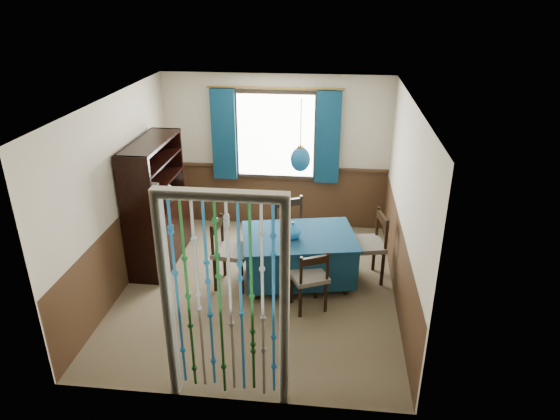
# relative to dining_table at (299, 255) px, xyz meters

# --- Properties ---
(floor) EXTENTS (4.00, 4.00, 0.00)m
(floor) POSITION_rel_dining_table_xyz_m (-0.51, -0.21, -0.41)
(floor) COLOR brown
(floor) RESTS_ON ground
(ceiling) EXTENTS (4.00, 4.00, 0.00)m
(ceiling) POSITION_rel_dining_table_xyz_m (-0.51, -0.21, 2.09)
(ceiling) COLOR silver
(ceiling) RESTS_ON ground
(wall_back) EXTENTS (3.60, 0.00, 3.60)m
(wall_back) POSITION_rel_dining_table_xyz_m (-0.51, 1.79, 0.84)
(wall_back) COLOR beige
(wall_back) RESTS_ON ground
(wall_front) EXTENTS (3.60, 0.00, 3.60)m
(wall_front) POSITION_rel_dining_table_xyz_m (-0.51, -2.21, 0.84)
(wall_front) COLOR beige
(wall_front) RESTS_ON ground
(wall_left) EXTENTS (0.00, 4.00, 4.00)m
(wall_left) POSITION_rel_dining_table_xyz_m (-2.31, -0.21, 0.84)
(wall_left) COLOR beige
(wall_left) RESTS_ON ground
(wall_right) EXTENTS (0.00, 4.00, 4.00)m
(wall_right) POSITION_rel_dining_table_xyz_m (1.29, -0.21, 0.84)
(wall_right) COLOR beige
(wall_right) RESTS_ON ground
(wainscot_back) EXTENTS (3.60, 0.00, 3.60)m
(wainscot_back) POSITION_rel_dining_table_xyz_m (-0.51, 1.78, 0.09)
(wainscot_back) COLOR #3E2817
(wainscot_back) RESTS_ON ground
(wainscot_front) EXTENTS (3.60, 0.00, 3.60)m
(wainscot_front) POSITION_rel_dining_table_xyz_m (-0.51, -2.19, 0.09)
(wainscot_front) COLOR #3E2817
(wainscot_front) RESTS_ON ground
(wainscot_left) EXTENTS (0.00, 4.00, 4.00)m
(wainscot_left) POSITION_rel_dining_table_xyz_m (-2.30, -0.21, 0.09)
(wainscot_left) COLOR #3E2817
(wainscot_left) RESTS_ON ground
(wainscot_right) EXTENTS (0.00, 4.00, 4.00)m
(wainscot_right) POSITION_rel_dining_table_xyz_m (1.27, -0.21, 0.09)
(wainscot_right) COLOR #3E2817
(wainscot_right) RESTS_ON ground
(window) EXTENTS (1.32, 0.12, 1.42)m
(window) POSITION_rel_dining_table_xyz_m (-0.51, 1.74, 1.14)
(window) COLOR black
(window) RESTS_ON wall_back
(doorway) EXTENTS (1.16, 0.12, 2.18)m
(doorway) POSITION_rel_dining_table_xyz_m (-0.51, -2.15, 0.64)
(doorway) COLOR silver
(doorway) RESTS_ON ground
(dining_table) EXTENTS (1.65, 1.30, 0.71)m
(dining_table) POSITION_rel_dining_table_xyz_m (0.00, 0.00, 0.00)
(dining_table) COLOR #0E2F49
(dining_table) RESTS_ON floor
(chair_near) EXTENTS (0.54, 0.53, 0.84)m
(chair_near) POSITION_rel_dining_table_xyz_m (0.18, -0.61, 0.03)
(chair_near) COLOR black
(chair_near) RESTS_ON floor
(chair_far) EXTENTS (0.60, 0.58, 0.93)m
(chair_far) POSITION_rel_dining_table_xyz_m (-0.15, 0.60, 0.08)
(chair_far) COLOR black
(chair_far) RESTS_ON floor
(chair_left) EXTENTS (0.50, 0.51, 0.95)m
(chair_left) POSITION_rel_dining_table_xyz_m (-0.90, -0.16, 0.09)
(chair_left) COLOR black
(chair_left) RESTS_ON floor
(chair_right) EXTENTS (0.56, 0.57, 0.98)m
(chair_right) POSITION_rel_dining_table_xyz_m (0.93, 0.19, 0.10)
(chair_right) COLOR black
(chair_right) RESTS_ON floor
(sideboard) EXTENTS (0.49, 1.39, 1.81)m
(sideboard) POSITION_rel_dining_table_xyz_m (-2.05, 0.38, 0.21)
(sideboard) COLOR black
(sideboard) RESTS_ON floor
(pendant_lamp) EXTENTS (0.25, 0.25, 0.90)m
(pendant_lamp) POSITION_rel_dining_table_xyz_m (-0.00, -0.00, 1.35)
(pendant_lamp) COLOR olive
(pendant_lamp) RESTS_ON ceiling
(vase_table) EXTENTS (0.24, 0.24, 0.21)m
(vase_table) POSITION_rel_dining_table_xyz_m (-0.07, -0.08, 0.40)
(vase_table) COLOR #165B97
(vase_table) RESTS_ON dining_table
(bowl_shelf) EXTENTS (0.21, 0.21, 0.05)m
(bowl_shelf) POSITION_rel_dining_table_xyz_m (-1.99, 0.14, 0.85)
(bowl_shelf) COLOR beige
(bowl_shelf) RESTS_ON sideboard
(vase_sideboard) EXTENTS (0.25, 0.25, 0.20)m
(vase_sideboard) POSITION_rel_dining_table_xyz_m (-1.99, 0.74, 0.59)
(vase_sideboard) COLOR beige
(vase_sideboard) RESTS_ON sideboard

